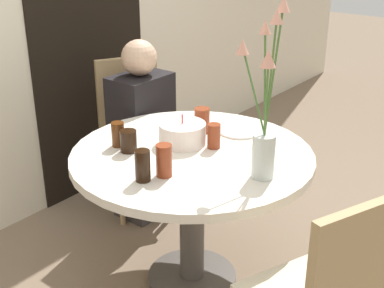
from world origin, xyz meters
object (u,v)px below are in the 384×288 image
birthday_cake (182,133)px  drink_glass_3 (118,134)px  side_plate (239,131)px  drink_glass_1 (214,136)px  drink_glass_5 (143,166)px  person_woman (142,136)px  flower_vase (264,122)px  drink_glass_0 (164,161)px  drink_glass_2 (202,120)px  drink_glass_4 (128,141)px  chair_left_flank (134,125)px

birthday_cake → drink_glass_3: 0.30m
side_plate → drink_glass_1: bearing=-177.4°
drink_glass_5 → side_plate: bearing=-1.7°
person_woman → drink_glass_3: bearing=-146.8°
side_plate → flower_vase: bearing=-136.6°
drink_glass_0 → drink_glass_2: bearing=19.3°
drink_glass_3 → drink_glass_4: 0.08m
drink_glass_0 → person_woman: 0.97m
drink_glass_3 → flower_vase: bearing=-80.4°
chair_left_flank → birthday_cake: chair_left_flank is taller
person_woman → drink_glass_0: bearing=-130.9°
drink_glass_1 → drink_glass_4: bearing=134.3°
drink_glass_1 → person_woman: person_woman is taller
person_woman → drink_glass_4: bearing=-141.6°
drink_glass_4 → person_woman: bearing=38.4°
birthday_cake → person_woman: size_ratio=0.21×
side_plate → person_woman: (0.02, 0.68, -0.21)m
drink_glass_0 → drink_glass_4: drink_glass_0 is taller
drink_glass_0 → drink_glass_1: drink_glass_0 is taller
drink_glass_0 → birthday_cake: bearing=26.4°
chair_left_flank → person_woman: bearing=-90.0°
chair_left_flank → drink_glass_4: bearing=-108.8°
drink_glass_4 → chair_left_flank: bearing=42.8°
drink_glass_1 → drink_glass_2: bearing=53.1°
drink_glass_3 → drink_glass_4: size_ratio=1.15×
person_woman → drink_glass_1: bearing=-109.6°
drink_glass_3 → person_woman: size_ratio=0.11×
drink_glass_1 → drink_glass_4: (-0.27, 0.28, -0.01)m
drink_glass_2 → drink_glass_5: bearing=-167.1°
drink_glass_1 → drink_glass_5: 0.45m
birthday_cake → drink_glass_4: bearing=148.5°
drink_glass_3 → drink_glass_5: size_ratio=0.87×
chair_left_flank → flower_vase: flower_vase is taller
chair_left_flank → side_plate: chair_left_flank is taller
drink_glass_0 → person_woman: person_woman is taller
drink_glass_2 → birthday_cake: bearing=-174.9°
drink_glass_3 → drink_glass_2: bearing=-28.2°
drink_glass_5 → person_woman: person_woman is taller
birthday_cake → drink_glass_4: size_ratio=2.19×
drink_glass_1 → drink_glass_2: drink_glass_2 is taller
drink_glass_3 → birthday_cake: bearing=-46.6°
drink_glass_3 → drink_glass_5: 0.38m
flower_vase → side_plate: size_ratio=3.67×
drink_glass_2 → drink_glass_3: size_ratio=1.07×
drink_glass_0 → drink_glass_3: drink_glass_0 is taller
drink_glass_0 → drink_glass_5: drink_glass_0 is taller
side_plate → drink_glass_4: (-0.50, 0.27, 0.05)m
drink_glass_0 → flower_vase: bearing=-55.9°
drink_glass_2 → chair_left_flank: bearing=73.3°
drink_glass_5 → drink_glass_4: bearing=55.2°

